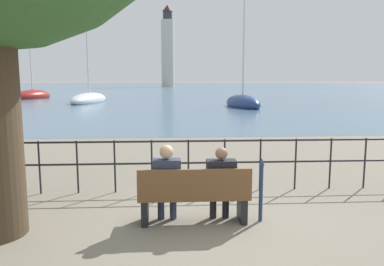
% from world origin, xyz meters
% --- Properties ---
extents(ground_plane, '(1000.00, 1000.00, 0.00)m').
position_xyz_m(ground_plane, '(0.00, 0.00, 0.00)').
color(ground_plane, gray).
extents(harbor_water, '(600.00, 300.00, 0.01)m').
position_xyz_m(harbor_water, '(0.00, 158.75, 0.00)').
color(harbor_water, slate).
rests_on(harbor_water, ground_plane).
extents(park_bench, '(1.73, 0.45, 0.90)m').
position_xyz_m(park_bench, '(0.00, -0.06, 0.43)').
color(park_bench, brown).
rests_on(park_bench, ground_plane).
extents(seated_person_left, '(0.43, 0.35, 1.24)m').
position_xyz_m(seated_person_left, '(-0.42, 0.01, 0.68)').
color(seated_person_left, '#2D3347').
rests_on(seated_person_left, ground_plane).
extents(seated_person_right, '(0.46, 0.35, 1.20)m').
position_xyz_m(seated_person_right, '(0.42, 0.01, 0.66)').
color(seated_person_right, black).
rests_on(seated_person_right, ground_plane).
extents(promenade_railing, '(10.26, 0.04, 1.05)m').
position_xyz_m(promenade_railing, '(-0.00, 1.67, 0.69)').
color(promenade_railing, black).
rests_on(promenade_railing, ground_plane).
extents(closed_umbrella, '(0.09, 0.09, 1.03)m').
position_xyz_m(closed_umbrella, '(1.06, -0.03, 0.57)').
color(closed_umbrella, navy).
rests_on(closed_umbrella, ground_plane).
extents(sailboat_0, '(4.36, 6.19, 11.32)m').
position_xyz_m(sailboat_0, '(-16.78, 40.74, 0.36)').
color(sailboat_0, maroon).
rests_on(sailboat_0, ground_plane).
extents(sailboat_1, '(2.94, 6.02, 8.94)m').
position_xyz_m(sailboat_1, '(5.69, 24.84, 0.34)').
color(sailboat_1, navy).
rests_on(sailboat_1, ground_plane).
extents(sailboat_3, '(3.33, 8.25, 9.21)m').
position_xyz_m(sailboat_3, '(-8.26, 32.00, 0.31)').
color(sailboat_3, silver).
rests_on(sailboat_3, ground_plane).
extents(harbor_lighthouse, '(4.12, 4.12, 25.65)m').
position_xyz_m(harbor_lighthouse, '(-0.55, 116.27, 11.93)').
color(harbor_lighthouse, beige).
rests_on(harbor_lighthouse, ground_plane).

